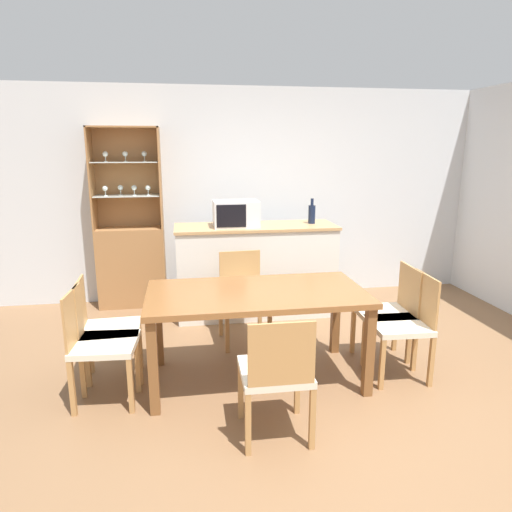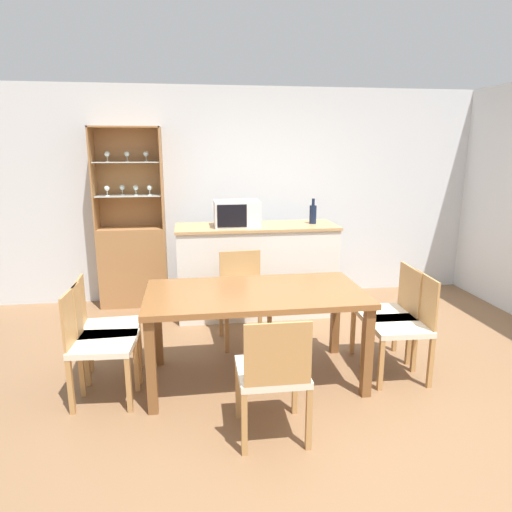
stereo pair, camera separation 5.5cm
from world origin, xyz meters
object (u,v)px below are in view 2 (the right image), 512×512
Objects in this scene: dining_table at (255,301)px; dining_chair_side_right_far at (389,313)px; dining_chair_side_left_near at (98,343)px; wine_bottle at (313,214)px; display_cabinet at (133,254)px; dining_chair_head_near at (273,373)px; dining_chair_head_far at (243,296)px; dining_chair_side_left_far at (104,329)px; microwave at (237,214)px; dining_chair_side_right_near at (403,325)px.

dining_table is 1.22m from dining_chair_side_right_far.
dining_chair_side_left_near and dining_chair_side_right_far have the same top height.
display_cabinet is at bearing 166.08° from wine_bottle.
dining_chair_side_left_near and dining_chair_head_near have the same top height.
dining_chair_head_far is 1.56m from dining_chair_head_near.
dining_chair_side_right_far is at bearing 87.82° from dining_chair_side_left_far.
dining_chair_side_left_far is 1.79× the size of microwave.
dining_chair_side_right_far is (1.19, 0.13, -0.21)m from dining_table.
dining_chair_side_right_far is at bearing 6.30° from dining_table.
dining_chair_side_right_near is 2.38m from dining_chair_side_left_near.
dining_chair_side_right_far is 1.50m from dining_chair_head_near.
display_cabinet is 2.17m from dining_chair_side_left_near.
microwave is at bearing 89.47° from dining_table.
dining_chair_head_far is (-0.00, 0.78, -0.21)m from dining_table.
wine_bottle is at bearing 15.41° from dining_chair_side_right_far.
dining_chair_side_right_near is at bearing -53.72° from microwave.
dining_chair_side_right_far is (2.38, -0.00, 0.00)m from dining_chair_side_left_far.
display_cabinet is 2.41× the size of dining_chair_side_right_near.
dining_chair_side_left_far is (-1.19, -0.65, 0.00)m from dining_chair_head_far.
wine_bottle is (0.87, 2.31, 0.67)m from dining_chair_head_near.
dining_table is at bearing 100.37° from dining_chair_side_left_near.
dining_chair_side_right_far is at bearing 147.73° from dining_chair_head_far.
display_cabinet is at bearing 53.78° from dining_chair_side_right_far.
dining_chair_side_left_far is at bearing -175.86° from dining_chair_side_left_near.
dining_table is at bearing 98.98° from dining_chair_side_right_far.
dining_chair_side_right_near is 1.79× the size of microwave.
dining_chair_head_near is at bearing 121.04° from dining_chair_side_right_near.
dining_chair_side_left_near is (0.00, -0.26, 0.00)m from dining_chair_side_left_far.
dining_chair_side_right_near is (2.38, -0.27, 0.00)m from dining_chair_side_left_far.
dining_table is at bearing 86.09° from dining_chair_side_right_near.
dining_chair_side_right_near is at bearing 138.77° from dining_chair_head_far.
dining_chair_side_left_far is at bearing 92.68° from dining_chair_side_right_far.
dining_table is 1.22m from dining_chair_side_left_far.
dining_chair_side_left_far is 2.39m from dining_chair_side_right_near.
dining_table is 0.81m from dining_chair_head_far.
dining_chair_head_near is at bearing -67.48° from display_cabinet.
wine_bottle is at bearing 70.06° from dining_chair_head_near.
display_cabinet is 3.03m from dining_chair_side_right_far.
dining_chair_side_right_far is 1.00× the size of dining_chair_head_near.
display_cabinet reaches higher than wine_bottle.
dining_chair_head_near is 1.79× the size of microwave.
dining_table is 1.98× the size of dining_chair_side_right_far.
dining_table is at bearing -119.79° from wine_bottle.
display_cabinet is 2.41× the size of dining_chair_side_right_far.
dining_chair_head_far and dining_chair_side_right_near have the same top height.
dining_chair_side_left_far is 1.50m from dining_chair_head_near.
dining_chair_side_right_far is 1.91m from microwave.
dining_chair_side_right_near is 1.82m from wine_bottle.
dining_chair_head_far is at bearing 131.62° from dining_chair_side_left_near.
dining_chair_side_right_near is 1.35m from dining_chair_head_near.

